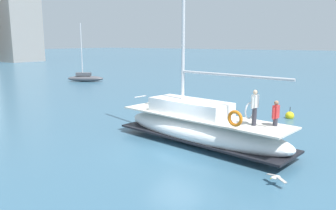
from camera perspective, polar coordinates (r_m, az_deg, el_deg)
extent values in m
plane|color=#38607A|center=(16.26, 1.31, -7.49)|extent=(400.00, 400.00, 0.00)
ellipsoid|color=white|center=(16.84, 5.61, -4.41)|extent=(3.70, 9.84, 1.40)
cube|color=black|center=(16.93, 5.59, -5.44)|extent=(3.69, 9.65, 0.10)
cube|color=beige|center=(16.66, 5.66, -1.95)|extent=(3.44, 9.34, 0.08)
cube|color=white|center=(17.02, 3.75, -0.31)|extent=(2.26, 4.51, 0.70)
cylinder|color=#B7B7BC|center=(15.38, 10.81, 5.01)|extent=(0.91, 5.72, 0.12)
cylinder|color=silver|center=(19.49, -4.71, 1.45)|extent=(0.90, 0.18, 0.06)
torus|color=orange|center=(14.16, 11.34, -2.27)|extent=(0.23, 0.71, 0.70)
cylinder|color=#33333D|center=(15.05, 14.46, -1.90)|extent=(0.20, 0.20, 0.80)
cube|color=white|center=(14.92, 14.58, 0.65)|extent=(0.34, 0.24, 0.56)
sphere|color=beige|center=(14.86, 14.65, 2.13)|extent=(0.20, 0.20, 0.20)
cylinder|color=white|center=(14.74, 14.16, 0.35)|extent=(0.09, 0.09, 0.50)
cylinder|color=white|center=(15.13, 14.96, 0.57)|extent=(0.09, 0.09, 0.50)
cylinder|color=#33333D|center=(15.27, 17.78, -2.76)|extent=(0.20, 0.20, 0.35)
cube|color=red|center=(15.18, 17.87, -1.09)|extent=(0.34, 0.24, 0.56)
sphere|color=#9E7051|center=(15.11, 17.96, 0.36)|extent=(0.20, 0.20, 0.20)
cylinder|color=red|center=(14.99, 17.51, -1.40)|extent=(0.09, 0.09, 0.50)
cylinder|color=red|center=(15.39, 18.21, -1.14)|extent=(0.09, 0.09, 0.50)
torus|color=silver|center=(15.12, 13.70, -0.95)|extent=(0.76, 0.16, 0.76)
ellipsoid|color=#4C4C51|center=(44.69, -13.85, 4.38)|extent=(3.40, 4.53, 0.75)
cube|color=#4C4C51|center=(44.70, -14.17, 5.11)|extent=(1.59, 1.96, 0.40)
cylinder|color=silver|center=(44.55, -14.50, 9.09)|extent=(0.12, 0.12, 6.63)
ellipsoid|color=silver|center=(12.89, 17.96, -11.67)|extent=(0.40, 0.33, 0.16)
sphere|color=silver|center=(12.76, 17.34, -11.73)|extent=(0.11, 0.11, 0.11)
cone|color=gold|center=(12.72, 17.13, -11.84)|extent=(0.08, 0.07, 0.04)
cube|color=#9E9993|center=(12.73, 18.70, -11.91)|extent=(0.35, 0.47, 0.12)
cube|color=#9E9993|center=(13.04, 17.26, -11.28)|extent=(0.35, 0.47, 0.12)
sphere|color=yellow|center=(24.01, 19.99, -1.73)|extent=(0.57, 0.57, 0.57)
cylinder|color=black|center=(23.95, 20.04, -1.03)|extent=(0.04, 0.04, 0.60)
cube|color=gray|center=(99.89, -25.58, 14.02)|extent=(8.95, 16.59, 25.15)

